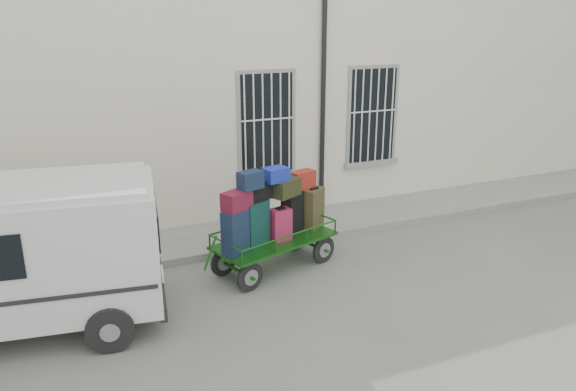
# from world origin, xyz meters

# --- Properties ---
(ground) EXTENTS (80.00, 80.00, 0.00)m
(ground) POSITION_xyz_m (0.00, 0.00, 0.00)
(ground) COLOR slate
(ground) RESTS_ON ground
(building) EXTENTS (24.00, 5.15, 6.00)m
(building) POSITION_xyz_m (0.00, 5.50, 3.00)
(building) COLOR beige
(building) RESTS_ON ground
(sidewalk) EXTENTS (24.00, 1.70, 0.15)m
(sidewalk) POSITION_xyz_m (0.00, 2.20, 0.07)
(sidewalk) COLOR slate
(sidewalk) RESTS_ON ground
(luggage_cart) EXTENTS (2.74, 1.69, 2.01)m
(luggage_cart) POSITION_xyz_m (-1.26, 0.49, 1.03)
(luggage_cart) COLOR black
(luggage_cart) RESTS_ON ground
(van) EXTENTS (4.74, 2.57, 2.28)m
(van) POSITION_xyz_m (-5.68, 0.08, 1.30)
(van) COLOR silver
(van) RESTS_ON ground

